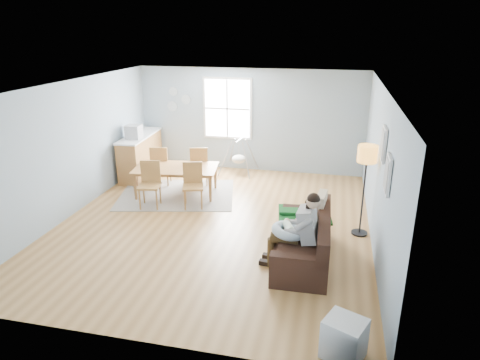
% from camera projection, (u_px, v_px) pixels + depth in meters
% --- Properties ---
extents(room, '(8.40, 9.40, 3.90)m').
position_uv_depth(room, '(212.00, 101.00, 7.72)').
color(room, '#A3703A').
extents(window, '(1.32, 0.08, 1.62)m').
position_uv_depth(window, '(227.00, 109.00, 11.28)').
color(window, silver).
rests_on(window, room).
extents(pictures, '(0.05, 1.34, 0.74)m').
position_uv_depth(pictures, '(385.00, 158.00, 6.34)').
color(pictures, silver).
rests_on(pictures, room).
extents(wall_plates, '(0.67, 0.02, 0.66)m').
position_uv_depth(wall_plates, '(177.00, 100.00, 11.52)').
color(wall_plates, '#8799A2').
rests_on(wall_plates, room).
extents(sofa, '(0.90, 2.02, 0.81)m').
position_uv_depth(sofa, '(306.00, 243.00, 7.12)').
color(sofa, black).
rests_on(sofa, room).
extents(green_throw, '(1.02, 0.92, 0.04)m').
position_uv_depth(green_throw, '(304.00, 214.00, 7.67)').
color(green_throw, '#155D1F').
rests_on(green_throw, sofa).
extents(beige_pillow, '(0.19, 0.51, 0.50)m').
position_uv_depth(beige_pillow, '(321.00, 207.00, 7.41)').
color(beige_pillow, '#BAAA8E').
rests_on(beige_pillow, sofa).
extents(father, '(0.95, 0.46, 1.31)m').
position_uv_depth(father, '(298.00, 228.00, 6.74)').
color(father, '#959597').
rests_on(father, sofa).
extents(nursing_pillow, '(0.63, 0.62, 0.22)m').
position_uv_depth(nursing_pillow, '(288.00, 231.00, 6.79)').
color(nursing_pillow, silver).
rests_on(nursing_pillow, father).
extents(infant, '(0.22, 0.36, 0.13)m').
position_uv_depth(infant, '(288.00, 226.00, 6.79)').
color(infant, white).
rests_on(infant, nursing_pillow).
extents(toddler, '(0.52, 0.26, 0.82)m').
position_uv_depth(toddler, '(303.00, 216.00, 7.17)').
color(toddler, white).
rests_on(toddler, sofa).
extents(floor_lamp, '(0.35, 0.35, 1.72)m').
position_uv_depth(floor_lamp, '(367.00, 162.00, 7.60)').
color(floor_lamp, black).
rests_on(floor_lamp, room).
extents(storage_cube, '(0.57, 0.55, 0.50)m').
position_uv_depth(storage_cube, '(343.00, 338.00, 5.01)').
color(storage_cube, silver).
rests_on(storage_cube, room).
extents(rug, '(2.96, 2.48, 0.01)m').
position_uv_depth(rug, '(177.00, 194.00, 9.96)').
color(rug, gray).
rests_on(rug, room).
extents(dining_table, '(2.01, 1.31, 0.66)m').
position_uv_depth(dining_table, '(176.00, 181.00, 9.85)').
color(dining_table, '#9B5F32').
rests_on(dining_table, rug).
extents(chair_sw, '(0.53, 0.53, 0.99)m').
position_uv_depth(chair_sw, '(150.00, 181.00, 9.17)').
color(chair_sw, '#A47B38').
rests_on(chair_sw, rug).
extents(chair_se, '(0.55, 0.55, 0.96)m').
position_uv_depth(chair_se, '(193.00, 182.00, 9.17)').
color(chair_se, '#A47B38').
rests_on(chair_se, rug).
extents(chair_nw, '(0.52, 0.52, 0.99)m').
position_uv_depth(chair_nw, '(160.00, 163.00, 10.37)').
color(chair_nw, '#A47B38').
rests_on(chair_nw, rug).
extents(chair_ne, '(0.56, 0.56, 0.98)m').
position_uv_depth(chair_ne, '(199.00, 163.00, 10.37)').
color(chair_ne, '#A47B38').
rests_on(chair_ne, rug).
extents(counter, '(0.68, 1.93, 1.06)m').
position_uv_depth(counter, '(141.00, 155.00, 11.17)').
color(counter, '#9B5F32').
rests_on(counter, room).
extents(monitor, '(0.37, 0.35, 0.34)m').
position_uv_depth(monitor, '(134.00, 132.00, 10.59)').
color(monitor, '#A0A1A5').
rests_on(monitor, counter).
extents(baby_swing, '(0.96, 0.97, 0.91)m').
position_uv_depth(baby_swing, '(239.00, 158.00, 11.29)').
color(baby_swing, '#A0A1A5').
rests_on(baby_swing, room).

